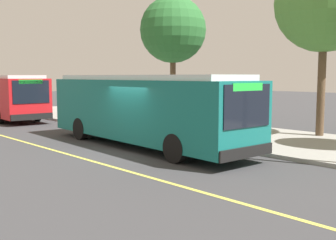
{
  "coord_description": "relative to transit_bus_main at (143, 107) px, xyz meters",
  "views": [
    {
      "loc": [
        12.37,
        -9.6,
        2.91
      ],
      "look_at": [
        0.85,
        1.0,
        1.22
      ],
      "focal_mm": 43.69,
      "sensor_mm": 36.0,
      "label": 1
    }
  ],
  "objects": [
    {
      "name": "lane_stripe_center",
      "position": [
        0.66,
        -3.21,
        -1.61
      ],
      "size": [
        36.0,
        0.14,
        0.01
      ],
      "primitive_type": "cube",
      "color": "#E0D64C",
      "rests_on": "ground_plane"
    },
    {
      "name": "sidewalk_curb",
      "position": [
        0.66,
        4.99,
        -1.54
      ],
      "size": [
        44.0,
        6.4,
        0.15
      ],
      "primitive_type": "cube",
      "color": "gray",
      "rests_on": "ground_plane"
    },
    {
      "name": "pedestrian_commuter",
      "position": [
        -3.02,
        2.79,
        -0.5
      ],
      "size": [
        0.24,
        0.4,
        1.69
      ],
      "color": "#282D47",
      "rests_on": "sidewalk_curb"
    },
    {
      "name": "transit_bus_main",
      "position": [
        0.0,
        0.0,
        0.0
      ],
      "size": [
        11.04,
        3.09,
        2.95
      ],
      "color": "#146B66",
      "rests_on": "ground_plane"
    },
    {
      "name": "transit_bus_second",
      "position": [
        -15.64,
        0.01,
        0.0
      ],
      "size": [
        11.74,
        3.28,
        2.95
      ],
      "color": "red",
      "rests_on": "ground_plane"
    },
    {
      "name": "street_tree_upstreet",
      "position": [
        -5.97,
        7.29,
        4.16
      ],
      "size": [
        4.16,
        4.16,
        7.73
      ],
      "color": "brown",
      "rests_on": "sidewalk_curb"
    },
    {
      "name": "street_tree_near_shelter",
      "position": [
        3.95,
        7.34,
        4.57
      ],
      "size": [
        4.46,
        4.46,
        8.29
      ],
      "color": "brown",
      "rests_on": "sidewalk_curb"
    },
    {
      "name": "ground_plane",
      "position": [
        0.66,
        -1.01,
        -1.62
      ],
      "size": [
        120.0,
        120.0,
        0.0
      ],
      "primitive_type": "plane",
      "color": "#38383A"
    },
    {
      "name": "waiting_bench",
      "position": [
        -2.41,
        4.8,
        -0.98
      ],
      "size": [
        1.6,
        0.48,
        0.95
      ],
      "color": "brown",
      "rests_on": "sidewalk_curb"
    },
    {
      "name": "route_sign_post",
      "position": [
        -0.1,
        2.62,
        0.34
      ],
      "size": [
        0.44,
        0.08,
        2.8
      ],
      "color": "#333338",
      "rests_on": "sidewalk_curb"
    },
    {
      "name": "bus_shelter",
      "position": [
        -2.65,
        4.68,
        0.3
      ],
      "size": [
        2.9,
        1.6,
        2.48
      ],
      "color": "#333338",
      "rests_on": "sidewalk_curb"
    }
  ]
}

